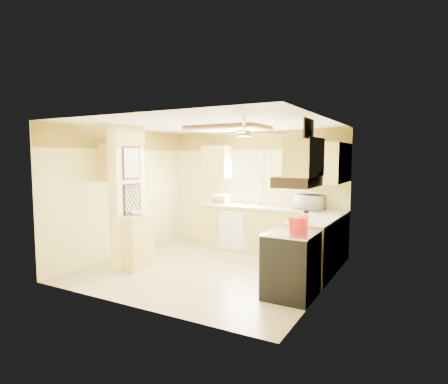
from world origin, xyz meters
The scene contains 34 objects.
floor centered at (0.00, 0.00, 0.00)m, with size 4.00×4.00×0.00m, color tan.
ceiling centered at (0.00, 0.00, 2.50)m, with size 4.00×4.00×0.00m, color white.
wall_back centered at (0.00, 1.90, 1.25)m, with size 4.00×4.00×0.00m, color #FFEF9B.
wall_front centered at (0.00, -1.90, 1.25)m, with size 4.00×4.00×0.00m, color #FFEF9B.
wall_left centered at (-2.00, 0.00, 1.25)m, with size 3.80×3.80×0.00m, color #FFEF9B.
wall_right centered at (2.00, 0.00, 1.25)m, with size 3.80×3.80×0.00m, color #FFEF9B.
wallpaper_border centered at (0.00, 1.88, 2.30)m, with size 4.00×0.02×0.40m, color yellow.
partition_column centered at (-1.35, -0.55, 1.25)m, with size 0.20×0.70×2.50m, color #FFEF9B.
partition_ledge centered at (-1.13, -0.55, 0.45)m, with size 0.25×0.55×0.90m, color #E0CA66.
ledge_top centered at (-1.13, -0.55, 0.92)m, with size 0.28×0.58×0.04m, color silver.
lower_cabinets_back centered at (0.50, 1.60, 0.45)m, with size 3.00×0.60×0.90m, color #E0CA66.
lower_cabinets_right centered at (1.70, 0.60, 0.45)m, with size 0.60×1.40×0.90m, color #E0CA66.
countertop_back centered at (0.50, 1.59, 0.92)m, with size 3.04×0.64×0.04m, color silver.
countertop_right centered at (1.69, 0.60, 0.92)m, with size 0.64×1.44×0.04m, color silver.
dishwasher_panel centered at (-0.25, 1.29, 0.43)m, with size 0.58×0.02×0.80m, color white.
window centered at (-0.25, 1.89, 1.55)m, with size 0.92×0.02×1.02m.
upper_cab_back_left centered at (-0.85, 1.72, 1.85)m, with size 0.60×0.35×0.70m, color #E0CA66.
upper_cab_back_right centered at (1.55, 1.72, 1.85)m, with size 0.90×0.35×0.70m, color #E0CA66.
upper_cab_right centered at (1.82, 1.25, 1.85)m, with size 0.35×1.00×0.70m, color #E0CA66.
upper_cab_left_wall centered at (-1.82, -0.25, 1.85)m, with size 0.35×0.75×0.70m, color #E0CA66.
upper_cab_over_stove centered at (1.82, -0.55, 1.95)m, with size 0.35×0.76×0.52m, color #E0CA66.
stove centered at (1.67, -0.55, 0.46)m, with size 0.68×0.77×0.92m.
range_hood centered at (1.74, -0.55, 1.62)m, with size 0.50×0.76×0.14m, color black.
poster_menu centered at (-1.24, -0.55, 1.85)m, with size 0.02×0.42×0.57m.
poster_nashville centered at (-1.24, -0.55, 1.20)m, with size 0.02×0.42×0.57m.
ceiling_light_panel centered at (0.10, 0.50, 2.46)m, with size 1.35×0.95×0.06m.
ceiling_fan centered at (1.00, -0.70, 2.29)m, with size 1.15×1.15×0.26m.
vent_grate centered at (1.98, -0.90, 2.30)m, with size 0.02×0.40×0.25m, color black.
microwave centered at (1.31, 1.60, 1.08)m, with size 0.52×0.35×0.29m, color white.
bowl centered at (-1.10, -0.54, 0.97)m, with size 0.25×0.25×0.06m, color white.
dutch_oven centered at (1.72, -0.41, 1.02)m, with size 0.30×0.30×0.20m.
kettle centered at (1.70, 0.01, 1.04)m, with size 0.14×0.14×0.21m.
dish_rack centered at (-0.67, 1.60, 1.01)m, with size 0.36×0.28×0.20m.
utensil_crock centered at (0.17, 1.71, 1.01)m, with size 0.10×0.10×0.21m.
Camera 1 is at (3.31, -5.46, 1.96)m, focal length 30.00 mm.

